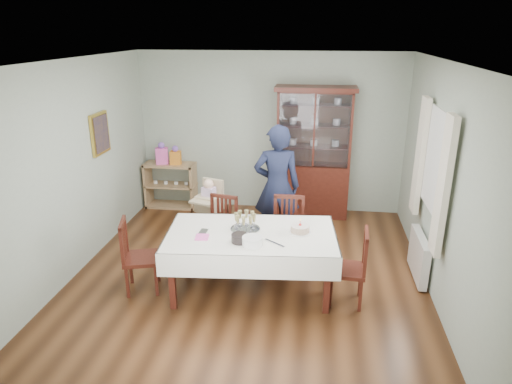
% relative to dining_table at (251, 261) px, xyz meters
% --- Properties ---
extents(floor, '(5.00, 5.00, 0.00)m').
position_rel_dining_table_xyz_m(floor, '(-0.08, 0.28, -0.38)').
color(floor, '#593319').
rests_on(floor, ground).
extents(room_shell, '(5.00, 5.00, 5.00)m').
position_rel_dining_table_xyz_m(room_shell, '(-0.08, 0.81, 1.32)').
color(room_shell, '#9EAA99').
rests_on(room_shell, floor).
extents(dining_table, '(2.09, 1.32, 0.76)m').
position_rel_dining_table_xyz_m(dining_table, '(0.00, 0.00, 0.00)').
color(dining_table, '#481B12').
rests_on(dining_table, floor).
extents(china_cabinet, '(1.30, 0.48, 2.18)m').
position_rel_dining_table_xyz_m(china_cabinet, '(0.67, 2.54, 0.74)').
color(china_cabinet, '#481B12').
rests_on(china_cabinet, floor).
extents(sideboard, '(0.90, 0.38, 0.80)m').
position_rel_dining_table_xyz_m(sideboard, '(-1.83, 2.56, 0.02)').
color(sideboard, tan).
rests_on(sideboard, floor).
extents(picture_frame, '(0.04, 0.48, 0.58)m').
position_rel_dining_table_xyz_m(picture_frame, '(-2.30, 1.08, 1.27)').
color(picture_frame, gold).
rests_on(picture_frame, room_shell).
extents(window, '(0.04, 1.02, 1.22)m').
position_rel_dining_table_xyz_m(window, '(2.14, 0.58, 1.17)').
color(window, white).
rests_on(window, room_shell).
extents(curtain_left, '(0.07, 0.30, 1.55)m').
position_rel_dining_table_xyz_m(curtain_left, '(2.08, -0.04, 1.07)').
color(curtain_left, silver).
rests_on(curtain_left, room_shell).
extents(curtain_right, '(0.07, 0.30, 1.55)m').
position_rel_dining_table_xyz_m(curtain_right, '(2.08, 1.20, 1.07)').
color(curtain_right, silver).
rests_on(curtain_right, room_shell).
extents(radiator, '(0.10, 0.80, 0.55)m').
position_rel_dining_table_xyz_m(radiator, '(2.08, 0.58, -0.08)').
color(radiator, white).
rests_on(radiator, floor).
extents(chair_far_left, '(0.49, 0.49, 0.92)m').
position_rel_dining_table_xyz_m(chair_far_left, '(-0.53, 0.64, -0.11)').
color(chair_far_left, '#481B12').
rests_on(chair_far_left, floor).
extents(chair_far_right, '(0.44, 0.44, 0.96)m').
position_rel_dining_table_xyz_m(chair_far_right, '(0.40, 0.64, -0.10)').
color(chair_far_right, '#481B12').
rests_on(chair_far_right, floor).
extents(chair_end_left, '(0.51, 0.51, 0.92)m').
position_rel_dining_table_xyz_m(chair_end_left, '(-1.33, -0.18, -0.11)').
color(chair_end_left, '#481B12').
rests_on(chair_end_left, floor).
extents(chair_end_right, '(0.44, 0.44, 0.91)m').
position_rel_dining_table_xyz_m(chair_end_right, '(1.15, -0.12, -0.11)').
color(chair_end_right, '#481B12').
rests_on(chair_end_right, floor).
extents(woman, '(0.72, 0.53, 1.81)m').
position_rel_dining_table_xyz_m(woman, '(0.19, 1.27, 0.52)').
color(woman, black).
rests_on(woman, floor).
extents(high_chair, '(0.56, 0.56, 1.01)m').
position_rel_dining_table_xyz_m(high_chair, '(-0.79, 1.19, 0.01)').
color(high_chair, black).
rests_on(high_chair, floor).
extents(champagne_tray, '(0.36, 0.36, 0.22)m').
position_rel_dining_table_xyz_m(champagne_tray, '(-0.08, 0.08, 0.44)').
color(champagne_tray, silver).
rests_on(champagne_tray, dining_table).
extents(birthday_cake, '(0.26, 0.26, 0.18)m').
position_rel_dining_table_xyz_m(birthday_cake, '(0.57, 0.09, 0.42)').
color(birthday_cake, white).
rests_on(birthday_cake, dining_table).
extents(plate_stack_dark, '(0.22, 0.22, 0.09)m').
position_rel_dining_table_xyz_m(plate_stack_dark, '(-0.09, -0.25, 0.42)').
color(plate_stack_dark, black).
rests_on(plate_stack_dark, dining_table).
extents(plate_stack_white, '(0.29, 0.29, 0.10)m').
position_rel_dining_table_xyz_m(plate_stack_white, '(0.06, -0.31, 0.42)').
color(plate_stack_white, white).
rests_on(plate_stack_white, dining_table).
extents(napkin_stack, '(0.16, 0.16, 0.02)m').
position_rel_dining_table_xyz_m(napkin_stack, '(-0.54, -0.21, 0.39)').
color(napkin_stack, '#F85BBD').
rests_on(napkin_stack, dining_table).
extents(cutlery, '(0.12, 0.17, 0.01)m').
position_rel_dining_table_xyz_m(cutlery, '(-0.60, -0.05, 0.38)').
color(cutlery, silver).
rests_on(cutlery, dining_table).
extents(cake_knife, '(0.24, 0.19, 0.01)m').
position_rel_dining_table_xyz_m(cake_knife, '(0.30, -0.23, 0.38)').
color(cake_knife, silver).
rests_on(cake_knife, dining_table).
extents(gift_bag_pink, '(0.24, 0.18, 0.39)m').
position_rel_dining_table_xyz_m(gift_bag_pink, '(-1.95, 2.54, 0.59)').
color(gift_bag_pink, '#F85BBD').
rests_on(gift_bag_pink, sideboard).
extents(gift_bag_orange, '(0.19, 0.14, 0.33)m').
position_rel_dining_table_xyz_m(gift_bag_orange, '(-1.70, 2.54, 0.56)').
color(gift_bag_orange, orange).
rests_on(gift_bag_orange, sideboard).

